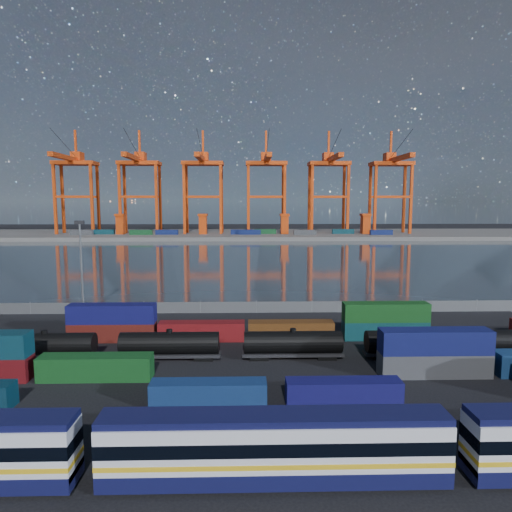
{
  "coord_description": "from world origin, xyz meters",
  "views": [
    {
      "loc": [
        -2.04,
        -51.86,
        19.82
      ],
      "look_at": [
        0.0,
        30.0,
        10.0
      ],
      "focal_mm": 32.0,
      "sensor_mm": 36.0,
      "label": 1
    }
  ],
  "objects": [
    {
      "name": "ground",
      "position": [
        0.0,
        0.0,
        0.0
      ],
      "size": [
        700.0,
        700.0,
        0.0
      ],
      "primitive_type": "plane",
      "color": "black",
      "rests_on": "ground"
    },
    {
      "name": "harbor_water",
      "position": [
        0.0,
        105.0,
        0.01
      ],
      "size": [
        700.0,
        700.0,
        0.0
      ],
      "primitive_type": "plane",
      "color": "#29333B",
      "rests_on": "ground"
    },
    {
      "name": "far_quay",
      "position": [
        0.0,
        210.0,
        1.0
      ],
      "size": [
        700.0,
        70.0,
        2.0
      ],
      "primitive_type": "cube",
      "color": "#514F4C",
      "rests_on": "ground"
    },
    {
      "name": "distant_mountains",
      "position": [
        63.02,
        1600.0,
        220.29
      ],
      "size": [
        2470.0,
        1100.0,
        520.0
      ],
      "color": "#1E2630",
      "rests_on": "ground"
    },
    {
      "name": "passenger_train",
      "position": [
        -0.0,
        -21.78,
        2.6
      ],
      "size": [
        76.4,
        3.01,
        5.17
      ],
      "color": "silver",
      "rests_on": "ground"
    },
    {
      "name": "container_row_south",
      "position": [
        5.52,
        -9.28,
        1.67
      ],
      "size": [
        139.19,
        2.3,
        4.9
      ],
      "color": "#3B3C3F",
      "rests_on": "ground"
    },
    {
      "name": "container_row_mid",
      "position": [
        0.05,
        -2.24,
        2.26
      ],
      "size": [
        128.66,
        2.55,
        5.44
      ],
      "color": "#101251",
      "rests_on": "ground"
    },
    {
      "name": "container_row_north",
      "position": [
        -3.18,
        11.96,
        1.86
      ],
      "size": [
        142.04,
        2.5,
        5.32
      ],
      "color": "navy",
      "rests_on": "ground"
    },
    {
      "name": "tanker_string",
      "position": [
        11.75,
        3.79,
        1.97
      ],
      "size": [
        121.29,
        2.75,
        3.93
      ],
      "color": "black",
      "rests_on": "ground"
    },
    {
      "name": "waterfront_fence",
      "position": [
        -0.0,
        28.0,
        1.0
      ],
      "size": [
        160.12,
        0.12,
        2.2
      ],
      "color": "#595B5E",
      "rests_on": "ground"
    },
    {
      "name": "yard_light_mast",
      "position": [
        -30.0,
        26.0,
        9.3
      ],
      "size": [
        1.6,
        0.4,
        16.6
      ],
      "color": "slate",
      "rests_on": "ground"
    },
    {
      "name": "gantry_cranes",
      "position": [
        -7.5,
        203.44,
        36.03
      ],
      "size": [
        197.6,
        43.4,
        58.77
      ],
      "color": "#D73F0F",
      "rests_on": "ground"
    },
    {
      "name": "quay_containers",
      "position": [
        -11.0,
        195.46,
        3.3
      ],
      "size": [
        172.58,
        10.99,
        2.6
      ],
      "color": "navy",
      "rests_on": "far_quay"
    },
    {
      "name": "straddle_carriers",
      "position": [
        -2.5,
        200.0,
        7.82
      ],
      "size": [
        140.0,
        7.0,
        11.1
      ],
      "color": "#D73F0F",
      "rests_on": "far_quay"
    }
  ]
}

